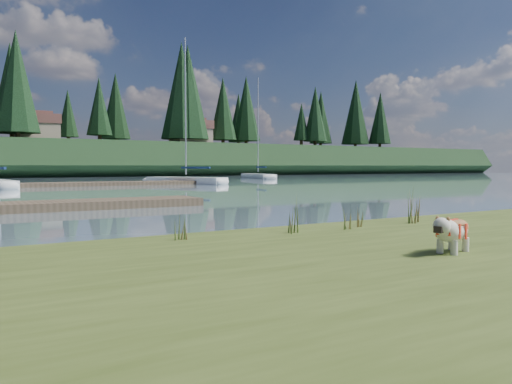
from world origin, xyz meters
TOP-DOWN VIEW (x-y plane):
  - ground at (0.00, 30.00)m, footprint 200.00×200.00m
  - bank at (0.00, -6.00)m, footprint 60.00×9.00m
  - bulldog at (1.65, -5.26)m, footprint 0.88×0.49m
  - dock_far at (2.00, 30.00)m, footprint 26.00×2.20m
  - sailboat_bg_3 at (12.59, 31.59)m, footprint 5.70×8.52m
  - sailboat_bg_5 at (27.99, 44.10)m, footprint 3.22×9.04m
  - weed_0 at (0.91, -2.50)m, footprint 0.17×0.14m
  - weed_1 at (2.08, -2.52)m, footprint 0.17×0.14m
  - weed_2 at (3.92, -2.56)m, footprint 0.17×0.14m
  - weed_3 at (-1.15, -2.21)m, footprint 0.17×0.14m
  - weed_4 at (2.55, -2.45)m, footprint 0.17×0.14m
  - weed_5 at (4.25, -2.36)m, footprint 0.17×0.14m
  - mud_lip at (0.00, -1.60)m, footprint 60.00×0.50m
  - conifer_4 at (3.00, 66.00)m, footprint 6.16×6.16m
  - conifer_5 at (15.00, 70.00)m, footprint 3.96×3.96m
  - conifer_6 at (28.00, 68.00)m, footprint 7.04×7.04m
  - conifer_7 at (42.00, 71.00)m, footprint 5.28×5.28m
  - conifer_8 at (55.00, 67.00)m, footprint 4.62×4.62m
  - conifer_9 at (68.00, 70.00)m, footprint 5.94×5.94m
  - house_1 at (6.00, 71.00)m, footprint 6.30×5.30m
  - house_2 at (30.00, 69.00)m, footprint 6.30×5.30m

SIDE VIEW (x-z plane):
  - ground at x=0.00m, z-range 0.00..0.00m
  - mud_lip at x=0.00m, z-range 0.00..0.14m
  - dock_far at x=2.00m, z-range 0.00..0.30m
  - bank at x=0.00m, z-range 0.00..0.35m
  - sailboat_bg_5 at x=27.99m, z-range -5.97..6.61m
  - sailboat_bg_3 at x=12.59m, z-range -6.07..6.72m
  - weed_4 at x=2.55m, z-range 0.32..0.73m
  - weed_3 at x=-1.15m, z-range 0.31..0.78m
  - weed_1 at x=2.08m, z-range 0.31..0.82m
  - weed_5 at x=4.25m, z-range 0.30..0.94m
  - weed_0 at x=0.91m, z-range 0.30..0.97m
  - bulldog at x=1.65m, z-range 0.41..0.93m
  - weed_2 at x=3.92m, z-range 0.29..1.07m
  - house_1 at x=6.00m, z-range 4.99..9.64m
  - house_2 at x=30.00m, z-range 4.99..9.64m
  - conifer_5 at x=15.00m, z-range 5.65..16.00m
  - conifer_8 at x=55.00m, z-range 5.62..17.40m
  - conifer_7 at x=42.00m, z-range 5.59..18.79m
  - conifer_9 at x=68.00m, z-range 5.55..20.18m
  - conifer_4 at x=3.00m, z-range 5.54..20.64m
  - conifer_6 at x=28.00m, z-range 5.49..22.49m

